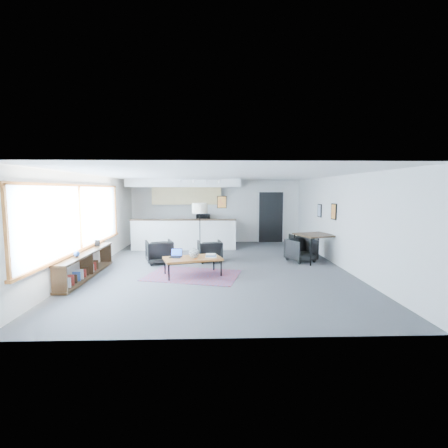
{
  "coord_description": "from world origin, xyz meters",
  "views": [
    {
      "loc": [
        -0.1,
        -9.1,
        2.19
      ],
      "look_at": [
        0.2,
        0.4,
        1.19
      ],
      "focal_mm": 26.0,
      "sensor_mm": 36.0,
      "label": 1
    }
  ],
  "objects_px": {
    "ceramic_pot": "(194,253)",
    "dining_table": "(315,237)",
    "armchair_left": "(159,250)",
    "book_stack": "(211,256)",
    "dining_chair_far": "(301,243)",
    "armchair_right": "(210,250)",
    "coffee_table": "(193,259)",
    "floor_lamp": "(200,210)",
    "dining_chair_near": "(301,251)",
    "laptop": "(176,255)",
    "microwave": "(203,217)"
  },
  "relations": [
    {
      "from": "ceramic_pot",
      "to": "dining_table",
      "type": "relative_size",
      "value": 0.2
    },
    {
      "from": "ceramic_pot",
      "to": "armchair_left",
      "type": "bearing_deg",
      "value": 126.88
    },
    {
      "from": "armchair_left",
      "to": "book_stack",
      "type": "bearing_deg",
      "value": 119.72
    },
    {
      "from": "dining_table",
      "to": "dining_chair_far",
      "type": "relative_size",
      "value": 2.1
    },
    {
      "from": "armchair_left",
      "to": "dining_chair_far",
      "type": "bearing_deg",
      "value": -178.83
    },
    {
      "from": "book_stack",
      "to": "dining_table",
      "type": "distance_m",
      "value": 3.52
    },
    {
      "from": "armchair_right",
      "to": "dining_chair_far",
      "type": "distance_m",
      "value": 3.55
    },
    {
      "from": "coffee_table",
      "to": "dining_table",
      "type": "height_order",
      "value": "dining_table"
    },
    {
      "from": "ceramic_pot",
      "to": "armchair_left",
      "type": "xyz_separation_m",
      "value": [
        -1.13,
        1.51,
        -0.21
      ]
    },
    {
      "from": "floor_lamp",
      "to": "dining_chair_far",
      "type": "xyz_separation_m",
      "value": [
        3.56,
        0.65,
        -1.23
      ]
    },
    {
      "from": "book_stack",
      "to": "ceramic_pot",
      "type": "bearing_deg",
      "value": -168.51
    },
    {
      "from": "floor_lamp",
      "to": "dining_chair_far",
      "type": "height_order",
      "value": "floor_lamp"
    },
    {
      "from": "dining_chair_near",
      "to": "dining_chair_far",
      "type": "xyz_separation_m",
      "value": [
        0.41,
        1.54,
        -0.03
      ]
    },
    {
      "from": "coffee_table",
      "to": "dining_table",
      "type": "xyz_separation_m",
      "value": [
        3.64,
        1.54,
        0.34
      ]
    },
    {
      "from": "laptop",
      "to": "floor_lamp",
      "type": "height_order",
      "value": "floor_lamp"
    },
    {
      "from": "book_stack",
      "to": "dining_chair_near",
      "type": "xyz_separation_m",
      "value": [
        2.76,
        1.53,
        -0.18
      ]
    },
    {
      "from": "dining_table",
      "to": "dining_chair_near",
      "type": "height_order",
      "value": "dining_table"
    },
    {
      "from": "ceramic_pot",
      "to": "dining_table",
      "type": "xyz_separation_m",
      "value": [
        3.6,
        1.59,
        0.18
      ]
    },
    {
      "from": "armchair_left",
      "to": "floor_lamp",
      "type": "distance_m",
      "value": 1.92
    },
    {
      "from": "ceramic_pot",
      "to": "floor_lamp",
      "type": "distance_m",
      "value": 2.67
    },
    {
      "from": "armchair_left",
      "to": "dining_table",
      "type": "distance_m",
      "value": 4.75
    },
    {
      "from": "coffee_table",
      "to": "book_stack",
      "type": "height_order",
      "value": "book_stack"
    },
    {
      "from": "laptop",
      "to": "floor_lamp",
      "type": "xyz_separation_m",
      "value": [
        0.52,
        2.36,
        1.01
      ]
    },
    {
      "from": "laptop",
      "to": "armchair_right",
      "type": "bearing_deg",
      "value": 68.96
    },
    {
      "from": "dining_table",
      "to": "microwave",
      "type": "xyz_separation_m",
      "value": [
        -3.54,
        3.53,
        0.33
      ]
    },
    {
      "from": "coffee_table",
      "to": "dining_chair_near",
      "type": "distance_m",
      "value": 3.59
    },
    {
      "from": "coffee_table",
      "to": "dining_chair_far",
      "type": "relative_size",
      "value": 2.65
    },
    {
      "from": "laptop",
      "to": "ceramic_pot",
      "type": "relative_size",
      "value": 1.27
    },
    {
      "from": "book_stack",
      "to": "floor_lamp",
      "type": "xyz_separation_m",
      "value": [
        -0.38,
        2.41,
        1.03
      ]
    },
    {
      "from": "dining_table",
      "to": "book_stack",
      "type": "bearing_deg",
      "value": -154.65
    },
    {
      "from": "book_stack",
      "to": "dining_chair_far",
      "type": "height_order",
      "value": "dining_chair_far"
    },
    {
      "from": "ceramic_pot",
      "to": "microwave",
      "type": "relative_size",
      "value": 0.49
    },
    {
      "from": "armchair_left",
      "to": "dining_chair_near",
      "type": "height_order",
      "value": "armchair_left"
    },
    {
      "from": "book_stack",
      "to": "dining_chair_far",
      "type": "xyz_separation_m",
      "value": [
        3.17,
        3.06,
        -0.21
      ]
    },
    {
      "from": "ceramic_pot",
      "to": "armchair_left",
      "type": "distance_m",
      "value": 1.9
    },
    {
      "from": "ceramic_pot",
      "to": "microwave",
      "type": "distance_m",
      "value": 5.15
    },
    {
      "from": "floor_lamp",
      "to": "dining_chair_near",
      "type": "distance_m",
      "value": 3.48
    },
    {
      "from": "book_stack",
      "to": "coffee_table",
      "type": "bearing_deg",
      "value": -176.21
    },
    {
      "from": "armchair_right",
      "to": "dining_table",
      "type": "distance_m",
      "value": 3.25
    },
    {
      "from": "floor_lamp",
      "to": "dining_chair_near",
      "type": "xyz_separation_m",
      "value": [
        3.14,
        -0.89,
        -1.21
      ]
    },
    {
      "from": "coffee_table",
      "to": "dining_chair_near",
      "type": "height_order",
      "value": "dining_chair_near"
    },
    {
      "from": "armchair_left",
      "to": "armchair_right",
      "type": "distance_m",
      "value": 1.52
    },
    {
      "from": "floor_lamp",
      "to": "armchair_right",
      "type": "bearing_deg",
      "value": -68.13
    },
    {
      "from": "armchair_right",
      "to": "floor_lamp",
      "type": "relative_size",
      "value": 0.41
    },
    {
      "from": "armchair_left",
      "to": "dining_table",
      "type": "height_order",
      "value": "dining_table"
    },
    {
      "from": "laptop",
      "to": "armchair_right",
      "type": "xyz_separation_m",
      "value": [
        0.85,
        1.53,
        -0.17
      ]
    },
    {
      "from": "floor_lamp",
      "to": "ceramic_pot",
      "type": "bearing_deg",
      "value": -91.05
    },
    {
      "from": "book_stack",
      "to": "floor_lamp",
      "type": "distance_m",
      "value": 2.65
    },
    {
      "from": "floor_lamp",
      "to": "dining_chair_near",
      "type": "bearing_deg",
      "value": -15.79
    },
    {
      "from": "microwave",
      "to": "dining_table",
      "type": "bearing_deg",
      "value": -37.77
    }
  ]
}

